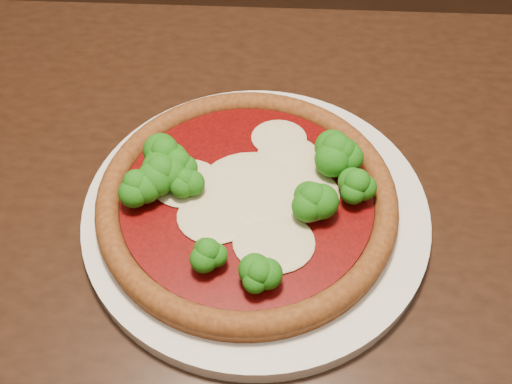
{
  "coord_description": "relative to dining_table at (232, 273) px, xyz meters",
  "views": [
    {
      "loc": [
        -0.17,
        -0.12,
        1.21
      ],
      "look_at": [
        -0.19,
        0.22,
        0.79
      ],
      "focal_mm": 40.0,
      "sensor_mm": 36.0,
      "label": 1
    }
  ],
  "objects": [
    {
      "name": "dining_table",
      "position": [
        0.0,
        0.0,
        0.0
      ],
      "size": [
        1.26,
        0.75,
        0.75
      ],
      "rotation": [
        0.0,
        0.0,
        0.0
      ],
      "color": "black",
      "rests_on": "floor"
    },
    {
      "name": "plate",
      "position": [
        0.03,
        0.01,
        0.11
      ],
      "size": [
        0.34,
        0.34,
        0.02
      ],
      "primitive_type": "cylinder",
      "color": "silver",
      "rests_on": "dining_table"
    },
    {
      "name": "pizza",
      "position": [
        0.02,
        0.01,
        0.13
      ],
      "size": [
        0.29,
        0.29,
        0.06
      ],
      "rotation": [
        0.0,
        0.0,
        -0.42
      ],
      "color": "brown",
      "rests_on": "plate"
    }
  ]
}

